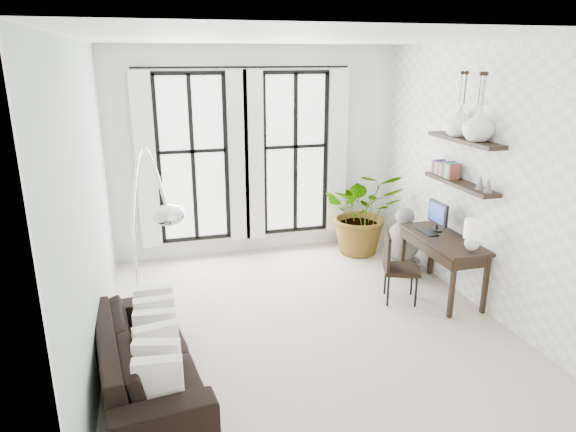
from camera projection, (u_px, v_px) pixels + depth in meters
name	position (u px, v px, depth m)	size (l,w,h in m)	color
floor	(304.00, 321.00, 6.13)	(5.00, 5.00, 0.00)	beige
ceiling	(306.00, 38.00, 5.18)	(5.00, 5.00, 0.00)	white
wall_left	(88.00, 207.00, 5.08)	(5.00, 5.00, 0.00)	#A3B6B0
wall_right	(482.00, 179.00, 6.22)	(5.00, 5.00, 0.00)	white
wall_back	(257.00, 153.00, 7.95)	(4.50, 4.50, 0.00)	white
windows	(246.00, 157.00, 7.85)	(3.26, 0.13, 2.65)	white
wall_shelves	(460.00, 165.00, 6.40)	(0.25, 1.30, 0.60)	black
sofa	(147.00, 356.00, 4.85)	(2.17, 0.85, 0.63)	black
throw_pillows	(156.00, 337.00, 4.82)	(0.40, 1.52, 0.40)	white
plant	(363.00, 212.00, 8.10)	(1.23, 1.07, 1.37)	#2D7228
desk	(445.00, 243.00, 6.57)	(0.57, 1.35, 1.19)	black
desk_chair	(395.00, 263.00, 6.51)	(0.55, 0.55, 0.91)	black
arc_lamp	(145.00, 190.00, 5.35)	(0.71, 2.15, 2.17)	silver
buddha	(403.00, 244.00, 7.47)	(0.54, 0.54, 0.97)	slate
vase_a	(479.00, 125.00, 5.97)	(0.37, 0.37, 0.38)	white
vase_b	(459.00, 121.00, 6.34)	(0.37, 0.37, 0.38)	white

